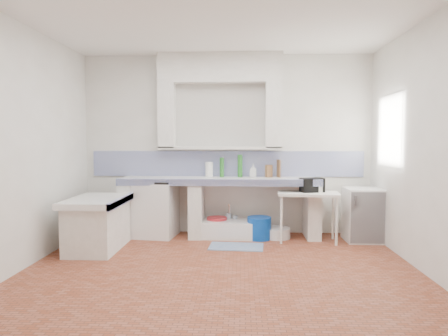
{
  "coord_description": "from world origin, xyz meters",
  "views": [
    {
      "loc": [
        0.23,
        -4.37,
        1.48
      ],
      "look_at": [
        0.0,
        1.0,
        1.1
      ],
      "focal_mm": 32.31,
      "sensor_mm": 36.0,
      "label": 1
    }
  ],
  "objects_px": {
    "stove": "(156,209)",
    "sink": "(229,230)",
    "side_table": "(308,217)",
    "fridge": "(362,215)"
  },
  "relations": [
    {
      "from": "stove",
      "to": "sink",
      "type": "xyz_separation_m",
      "value": [
        1.12,
        -0.0,
        -0.3
      ]
    },
    {
      "from": "side_table",
      "to": "fridge",
      "type": "xyz_separation_m",
      "value": [
        0.8,
        0.07,
        0.03
      ]
    },
    {
      "from": "sink",
      "to": "fridge",
      "type": "distance_m",
      "value": 1.98
    },
    {
      "from": "sink",
      "to": "fridge",
      "type": "xyz_separation_m",
      "value": [
        1.95,
        -0.16,
        0.28
      ]
    },
    {
      "from": "sink",
      "to": "fridge",
      "type": "relative_size",
      "value": 1.2
    },
    {
      "from": "fridge",
      "to": "side_table",
      "type": "bearing_deg",
      "value": -175.38
    },
    {
      "from": "stove",
      "to": "side_table",
      "type": "height_order",
      "value": "stove"
    },
    {
      "from": "sink",
      "to": "side_table",
      "type": "xyz_separation_m",
      "value": [
        1.15,
        -0.22,
        0.25
      ]
    },
    {
      "from": "stove",
      "to": "sink",
      "type": "distance_m",
      "value": 1.16
    },
    {
      "from": "side_table",
      "to": "fridge",
      "type": "height_order",
      "value": "fridge"
    }
  ]
}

